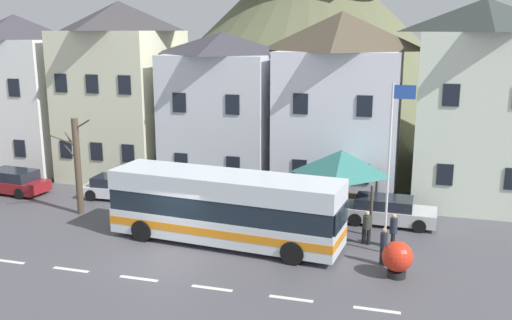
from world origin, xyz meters
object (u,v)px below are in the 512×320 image
at_px(hilltop_castle, 309,29).
at_px(pedestrian_01, 384,246).
at_px(parked_car_01, 118,188).
at_px(pedestrian_03, 393,229).
at_px(transit_bus, 225,209).
at_px(bare_tree_00, 78,166).
at_px(harbour_buoy, 397,258).
at_px(bus_shelter, 341,163).
at_px(parked_car_00, 387,211).
at_px(townhouse_01, 123,90).
at_px(townhouse_02, 223,110).
at_px(flagpole, 391,158).
at_px(pedestrian_00, 367,227).
at_px(public_bench, 343,201).
at_px(townhouse_03, 340,105).
at_px(townhouse_04, 478,103).
at_px(pedestrian_02, 325,216).
at_px(townhouse_00, 21,94).
at_px(parked_car_02, 11,181).

relative_size(hilltop_castle, pedestrian_01, 23.31).
distance_m(parked_car_01, pedestrian_03, 15.69).
xyz_separation_m(transit_bus, bare_tree_00, (-8.59, 1.78, 0.97)).
relative_size(pedestrian_01, harbour_buoy, 1.10).
bearing_deg(bus_shelter, bare_tree_00, -169.02).
relative_size(parked_car_00, pedestrian_01, 2.90).
bearing_deg(pedestrian_01, transit_bus, 175.14).
relative_size(townhouse_01, townhouse_02, 1.20).
bearing_deg(townhouse_01, bare_tree_00, -77.51).
height_order(bus_shelter, pedestrian_01, bus_shelter).
distance_m(townhouse_02, flagpole, 13.51).
bearing_deg(pedestrian_03, flagpole, -109.90).
bearing_deg(pedestrian_00, parked_car_01, 167.26).
bearing_deg(harbour_buoy, public_bench, 111.61).
bearing_deg(bare_tree_00, public_bench, 19.01).
height_order(townhouse_02, hilltop_castle, hilltop_castle).
bearing_deg(pedestrian_00, bare_tree_00, 179.10).
bearing_deg(harbour_buoy, pedestrian_03, 95.41).
xyz_separation_m(transit_bus, flagpole, (7.02, 0.75, 2.60)).
relative_size(townhouse_03, townhouse_04, 0.94).
relative_size(transit_bus, bus_shelter, 2.94).
relative_size(townhouse_04, bare_tree_00, 2.18).
relative_size(townhouse_02, flagpole, 1.27).
bearing_deg(public_bench, transit_bus, -125.30).
height_order(parked_car_00, public_bench, parked_car_00).
bearing_deg(harbour_buoy, pedestrian_00, 114.77).
bearing_deg(bus_shelter, pedestrian_02, -102.19).
xyz_separation_m(townhouse_01, flagpole, (17.43, -9.26, -1.36)).
bearing_deg(pedestrian_00, townhouse_00, 162.38).
distance_m(townhouse_00, pedestrian_00, 25.09).
bearing_deg(parked_car_01, pedestrian_00, -14.58).
relative_size(townhouse_03, parked_car_01, 2.55).
distance_m(townhouse_03, harbour_buoy, 12.56).
distance_m(townhouse_01, hilltop_castle, 19.22).
height_order(parked_car_00, harbour_buoy, harbour_buoy).
relative_size(parked_car_01, bare_tree_00, 0.81).
distance_m(parked_car_00, pedestrian_02, 3.55).
distance_m(bus_shelter, pedestrian_01, 5.91).
bearing_deg(public_bench, parked_car_01, -173.09).
distance_m(transit_bus, parked_car_00, 8.31).
bearing_deg(parked_car_00, townhouse_00, 171.49).
relative_size(parked_car_00, pedestrian_02, 3.05).
distance_m(townhouse_02, bus_shelter, 9.52).
bearing_deg(pedestrian_00, parked_car_02, 173.14).
bearing_deg(transit_bus, hilltop_castle, 98.59).
xyz_separation_m(townhouse_03, harbour_buoy, (3.88, -11.11, -4.38)).
relative_size(transit_bus, pedestrian_00, 6.97).
distance_m(townhouse_02, parked_car_02, 13.13).
bearing_deg(townhouse_00, transit_bus, -27.36).
relative_size(townhouse_01, public_bench, 7.15).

